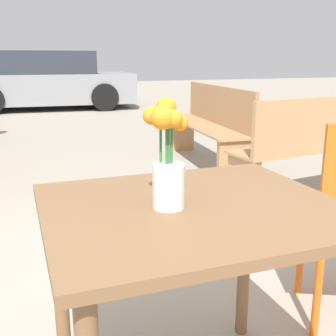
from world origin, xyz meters
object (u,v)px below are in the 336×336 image
(flower_vase, at_px, (167,163))
(bench_middle, at_px, (210,123))
(table_front, at_px, (193,240))
(parked_car, at_px, (48,82))

(flower_vase, bearing_deg, bench_middle, 61.41)
(bench_middle, bearing_deg, table_front, -117.36)
(flower_vase, height_order, bench_middle, flower_vase)
(bench_middle, distance_m, parked_car, 6.29)
(bench_middle, bearing_deg, parked_car, 99.93)
(table_front, bearing_deg, bench_middle, 62.64)
(flower_vase, relative_size, bench_middle, 0.17)
(table_front, relative_size, flower_vase, 2.82)
(parked_car, bearing_deg, table_front, -92.76)
(flower_vase, xyz_separation_m, bench_middle, (1.60, 2.94, -0.38))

